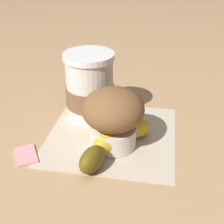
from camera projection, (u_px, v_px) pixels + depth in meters
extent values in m
plane|color=tan|center=(112.00, 135.00, 0.55)|extent=(3.00, 3.00, 0.00)
cube|color=beige|center=(112.00, 135.00, 0.54)|extent=(0.23, 0.23, 0.00)
cylinder|color=silver|center=(90.00, 89.00, 0.57)|extent=(0.08, 0.08, 0.12)
cylinder|color=white|center=(89.00, 56.00, 0.54)|extent=(0.09, 0.09, 0.01)
cylinder|color=brown|center=(90.00, 95.00, 0.58)|extent=(0.09, 0.09, 0.04)
cylinder|color=white|center=(113.00, 136.00, 0.51)|extent=(0.08, 0.08, 0.03)
ellipsoid|color=brown|center=(113.00, 109.00, 0.49)|extent=(0.10, 0.10, 0.07)
ellipsoid|color=gold|center=(135.00, 129.00, 0.52)|extent=(0.06, 0.05, 0.04)
ellipsoid|color=gold|center=(110.00, 141.00, 0.50)|extent=(0.07, 0.07, 0.04)
ellipsoid|color=brown|center=(92.00, 159.00, 0.45)|extent=(0.04, 0.06, 0.04)
cube|color=pink|center=(26.00, 154.00, 0.49)|extent=(0.05, 0.06, 0.01)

